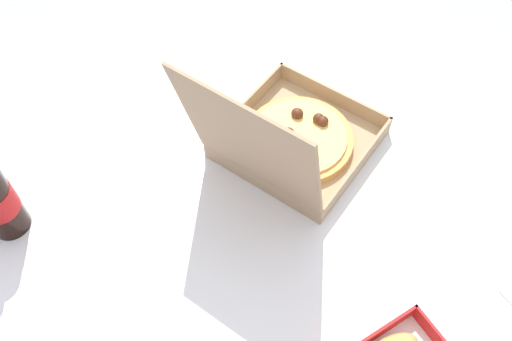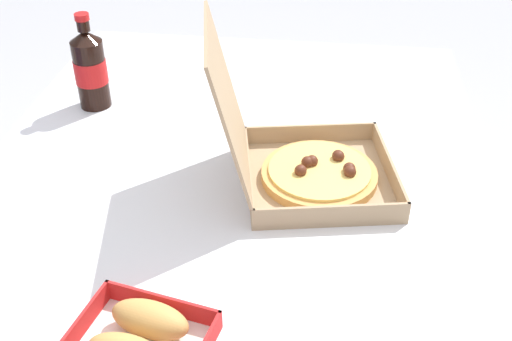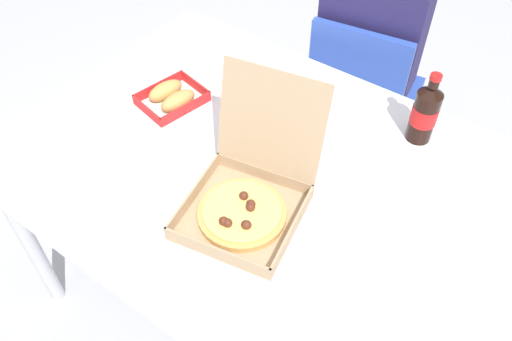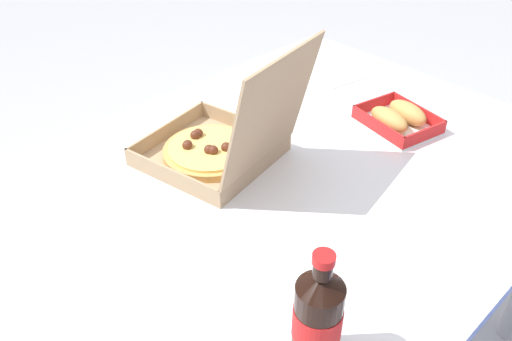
% 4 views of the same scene
% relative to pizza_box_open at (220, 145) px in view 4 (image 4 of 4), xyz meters
% --- Properties ---
extents(dining_table, '(1.44, 1.02, 0.74)m').
position_rel_pizza_box_open_xyz_m(dining_table, '(-0.04, 0.14, -0.11)').
color(dining_table, white).
rests_on(dining_table, ground_plane).
extents(pizza_box_open, '(0.34, 0.40, 0.32)m').
position_rel_pizza_box_open_xyz_m(pizza_box_open, '(0.00, 0.00, 0.00)').
color(pizza_box_open, tan).
rests_on(pizza_box_open, dining_table).
extents(bread_side_box, '(0.19, 0.22, 0.06)m').
position_rel_pizza_box_open_xyz_m(bread_side_box, '(-0.44, 0.20, -0.02)').
color(bread_side_box, white).
rests_on(bread_side_box, dining_table).
extents(cola_bottle, '(0.07, 0.07, 0.22)m').
position_rel_pizza_box_open_xyz_m(cola_bottle, '(0.25, 0.50, 0.05)').
color(cola_bottle, black).
rests_on(cola_bottle, dining_table).
extents(paper_menu, '(0.23, 0.18, 0.00)m').
position_rel_pizza_box_open_xyz_m(paper_menu, '(-0.58, -0.11, -0.05)').
color(paper_menu, white).
rests_on(paper_menu, dining_table).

